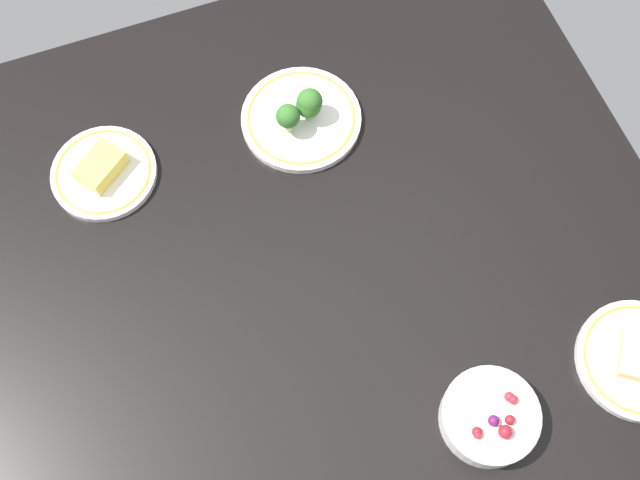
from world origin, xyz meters
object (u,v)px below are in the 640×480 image
object	(u,v)px
bowl_berries	(490,417)
plate_broccoli	(302,116)
plate_sandwich	(639,359)
plate_cheese	(103,172)

from	to	relation	value
bowl_berries	plate_broccoli	bearing A→B (deg)	-81.93
bowl_berries	plate_sandwich	bearing A→B (deg)	-179.82
plate_cheese	plate_broccoli	world-z (taller)	plate_broccoli
plate_cheese	bowl_berries	xyz separation A→B (cm)	(-45.56, 63.18, 1.48)
plate_broccoli	plate_cheese	bearing A→B (deg)	-2.90
bowl_berries	plate_broccoli	xyz separation A→B (cm)	(8.69, -61.31, -0.60)
bowl_berries	plate_broccoli	size ratio (longest dim) A/B	0.69
bowl_berries	plate_sandwich	world-z (taller)	bowl_berries
plate_cheese	plate_sandwich	distance (cm)	95.97
plate_cheese	bowl_berries	size ratio (longest dim) A/B	1.23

